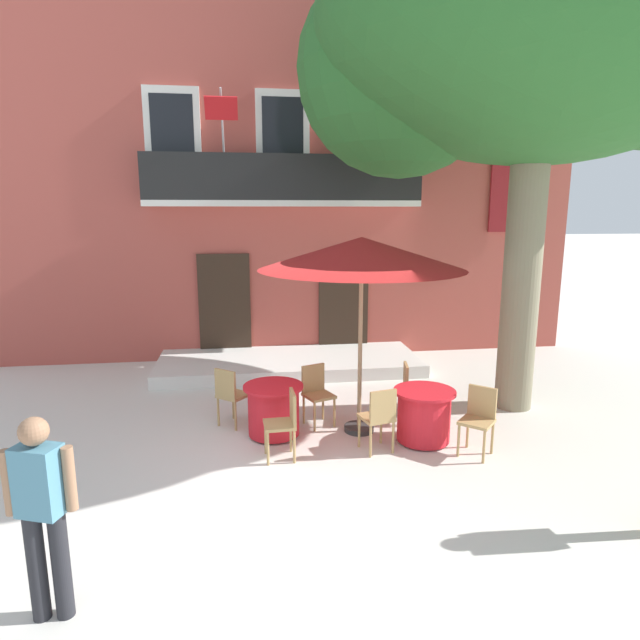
# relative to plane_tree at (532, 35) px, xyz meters

# --- Properties ---
(ground_plane) EXTENTS (120.00, 120.00, 0.00)m
(ground_plane) POSITION_rel_plane_tree_xyz_m (-3.51, -1.42, -5.72)
(ground_plane) COLOR silver
(building_facade) EXTENTS (13.00, 5.09, 7.50)m
(building_facade) POSITION_rel_plane_tree_xyz_m (-3.40, 5.56, -1.97)
(building_facade) COLOR #B24C42
(building_facade) RESTS_ON ground
(entrance_step_platform) EXTENTS (5.28, 2.00, 0.25)m
(entrance_step_platform) POSITION_rel_plane_tree_xyz_m (-3.40, 2.57, -5.60)
(entrance_step_platform) COLOR silver
(entrance_step_platform) RESTS_ON ground
(plane_tree) EXTENTS (6.81, 5.98, 7.86)m
(plane_tree) POSITION_rel_plane_tree_xyz_m (0.00, 0.00, 0.00)
(plane_tree) COLOR #7F755B
(plane_tree) RESTS_ON ground
(cafe_table_near_tree) EXTENTS (0.86, 0.86, 0.76)m
(cafe_table_near_tree) POSITION_rel_plane_tree_xyz_m (-1.83, -1.19, -5.33)
(cafe_table_near_tree) COLOR red
(cafe_table_near_tree) RESTS_ON ground
(cafe_chair_near_tree_0) EXTENTS (0.47, 0.47, 0.91)m
(cafe_chair_near_tree_0) POSITION_rel_plane_tree_xyz_m (-1.76, -0.44, -5.19)
(cafe_chair_near_tree_0) COLOR tan
(cafe_chair_near_tree_0) RESTS_ON ground
(cafe_chair_near_tree_1) EXTENTS (0.48, 0.48, 0.91)m
(cafe_chair_near_tree_1) POSITION_rel_plane_tree_xyz_m (-2.54, -1.44, -5.19)
(cafe_chair_near_tree_1) COLOR tan
(cafe_chair_near_tree_1) RESTS_ON ground
(cafe_chair_near_tree_2) EXTENTS (0.57, 0.57, 0.91)m
(cafe_chair_near_tree_2) POSITION_rel_plane_tree_xyz_m (-1.23, -1.64, -5.19)
(cafe_chair_near_tree_2) COLOR tan
(cafe_chair_near_tree_2) RESTS_ON ground
(cafe_table_middle) EXTENTS (0.86, 0.86, 0.76)m
(cafe_table_middle) POSITION_rel_plane_tree_xyz_m (-3.90, -0.68, -5.33)
(cafe_table_middle) COLOR red
(cafe_table_middle) RESTS_ON ground
(cafe_chair_middle_0) EXTENTS (0.52, 0.52, 0.91)m
(cafe_chair_middle_0) POSITION_rel_plane_tree_xyz_m (-3.23, -0.33, -5.19)
(cafe_chair_middle_0) COLOR tan
(cafe_chair_middle_0) RESTS_ON ground
(cafe_chair_middle_1) EXTENTS (0.56, 0.56, 0.91)m
(cafe_chair_middle_1) POSITION_rel_plane_tree_xyz_m (-4.52, -0.25, -5.19)
(cafe_chair_middle_1) COLOR tan
(cafe_chair_middle_1) RESTS_ON ground
(cafe_chair_middle_2) EXTENTS (0.42, 0.42, 0.91)m
(cafe_chair_middle_2) POSITION_rel_plane_tree_xyz_m (-3.79, -1.42, -5.19)
(cafe_chair_middle_2) COLOR tan
(cafe_chair_middle_2) RESTS_ON ground
(cafe_umbrella) EXTENTS (2.90, 2.90, 2.85)m
(cafe_umbrella) POSITION_rel_plane_tree_xyz_m (-2.65, -0.70, -3.11)
(cafe_umbrella) COLOR #997A56
(cafe_umbrella) RESTS_ON ground
(pedestrian_near_entrance) EXTENTS (0.53, 0.32, 1.70)m
(pedestrian_near_entrance) POSITION_rel_plane_tree_xyz_m (-5.86, -3.98, -4.76)
(pedestrian_near_entrance) COLOR #232328
(pedestrian_near_entrance) RESTS_ON ground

